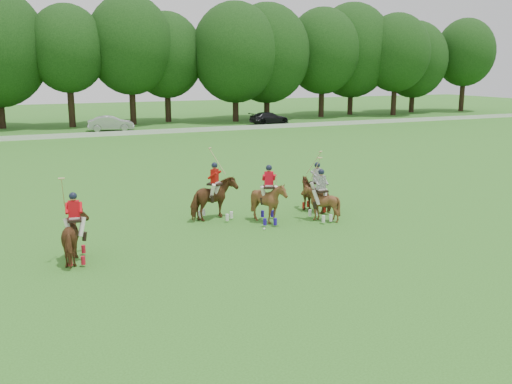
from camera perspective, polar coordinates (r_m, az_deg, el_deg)
name	(u,v)px	position (r m, az deg, el deg)	size (l,w,h in m)	color
ground	(242,264)	(19.06, -1.40, -7.24)	(180.00, 180.00, 0.00)	#30641C
tree_line	(70,49)	(65.05, -18.08, 13.45)	(117.98, 14.32, 14.75)	black
boundary_rail	(86,135)	(55.37, -16.68, 5.50)	(120.00, 0.10, 0.44)	white
car_mid	(111,123)	(60.19, -14.30, 6.66)	(1.60, 4.58, 1.51)	#AFAEB4
car_right	(269,118)	(65.54, 1.33, 7.41)	(1.89, 4.64, 1.35)	black
polo_red_a	(76,237)	(19.98, -17.58, -4.28)	(1.27, 2.09, 2.92)	#542B16
polo_red_b	(215,199)	(24.28, -4.12, -0.69)	(2.34, 2.34, 3.02)	#542B16
polo_red_c	(269,202)	(23.75, 1.28, -0.98)	(1.90, 2.00, 2.46)	#542B16
polo_stripe_a	(317,194)	(25.81, 6.08, -0.19)	(1.55, 1.98, 2.78)	#542B16
polo_stripe_b	(320,202)	(24.28, 6.47, -1.04)	(1.24, 1.39, 2.76)	#542B16
polo_ball	(264,229)	(22.92, 0.83, -3.70)	(0.09, 0.09, 0.09)	white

